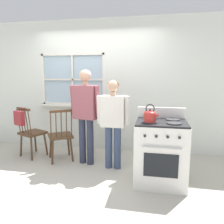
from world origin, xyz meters
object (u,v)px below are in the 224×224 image
at_px(handbag, 19,118).
at_px(person_elderly_left, 86,108).
at_px(stove, 160,152).
at_px(potted_plant, 85,101).
at_px(chair_by_window, 32,133).
at_px(person_teen_center, 113,117).
at_px(chair_near_wall, 61,136).
at_px(kettle, 150,116).

bearing_deg(handbag, person_elderly_left, 3.43).
height_order(stove, potted_plant, potted_plant).
height_order(chair_by_window, stove, stove).
bearing_deg(person_teen_center, stove, -23.35).
height_order(chair_near_wall, stove, stove).
relative_size(chair_near_wall, stove, 0.90).
distance_m(chair_by_window, stove, 2.50).
xyz_separation_m(person_teen_center, handbag, (-1.75, 0.03, -0.09)).
bearing_deg(chair_by_window, handbag, 90.00).
bearing_deg(potted_plant, chair_by_window, -144.23).
bearing_deg(person_elderly_left, stove, -6.78).
xyz_separation_m(person_elderly_left, potted_plant, (-0.26, 0.78, 0.03)).
xyz_separation_m(chair_by_window, kettle, (2.26, -0.74, 0.56)).
relative_size(person_elderly_left, stove, 1.54).
relative_size(chair_near_wall, handbag, 3.18).
bearing_deg(potted_plant, handbag, -139.14).
bearing_deg(stove, chair_by_window, 165.86).
height_order(person_elderly_left, stove, person_elderly_left).
bearing_deg(handbag, kettle, -12.63).
xyz_separation_m(person_elderly_left, kettle, (1.12, -0.60, 0.02)).
distance_m(chair_by_window, kettle, 2.45).
xyz_separation_m(stove, kettle, (-0.16, -0.13, 0.55)).
xyz_separation_m(chair_near_wall, stove, (1.79, -0.52, 0.01)).
bearing_deg(chair_by_window, chair_near_wall, -163.15).
xyz_separation_m(person_teen_center, stove, (0.77, -0.37, -0.42)).
xyz_separation_m(chair_by_window, handbag, (-0.10, -0.21, 0.35)).
bearing_deg(chair_by_window, person_elderly_left, -162.25).
relative_size(person_elderly_left, kettle, 6.74).
bearing_deg(person_teen_center, potted_plant, 133.08).
bearing_deg(stove, potted_plant, 140.83).
bearing_deg(chair_near_wall, handbag, -22.79).
xyz_separation_m(kettle, handbag, (-2.36, 0.53, -0.22)).
relative_size(person_elderly_left, handbag, 5.42).
height_order(chair_near_wall, person_elderly_left, person_elderly_left).
bearing_deg(person_teen_center, kettle, -37.16).
bearing_deg(potted_plant, kettle, -45.19).
height_order(person_elderly_left, kettle, person_elderly_left).
distance_m(chair_near_wall, person_teen_center, 1.12).
distance_m(person_elderly_left, kettle, 1.27).
distance_m(kettle, handbag, 2.43).
distance_m(chair_by_window, person_teen_center, 1.73).
bearing_deg(handbag, person_teen_center, -0.91).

